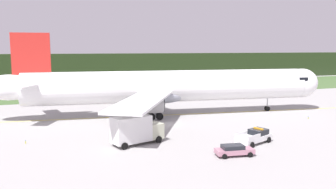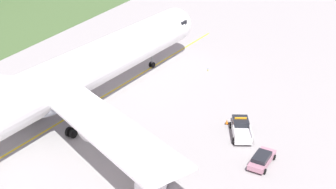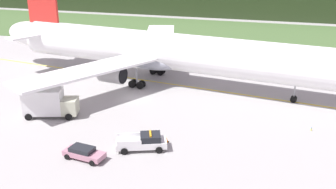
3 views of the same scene
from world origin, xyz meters
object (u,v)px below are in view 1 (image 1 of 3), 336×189
object	(u,v)px
ops_pickup_truck	(255,136)
staff_car	(234,150)
catering_truck	(136,130)
airliner	(168,87)
apron_cone	(257,136)

from	to	relation	value
ops_pickup_truck	staff_car	world-z (taller)	ops_pickup_truck
catering_truck	staff_car	size ratio (longest dim) A/B	1.57
airliner	catering_truck	size ratio (longest dim) A/B	8.66
catering_truck	apron_cone	size ratio (longest dim) A/B	11.52
airliner	ops_pickup_truck	bearing A→B (deg)	-79.26
ops_pickup_truck	catering_truck	xyz separation A→B (m)	(-14.70, 4.80, 1.05)
airliner	catering_truck	distance (m)	20.18
airliner	apron_cone	bearing A→B (deg)	-72.68
airliner	staff_car	world-z (taller)	airliner
catering_truck	airliner	bearing A→B (deg)	57.85
ops_pickup_truck	apron_cone	xyz separation A→B (m)	(1.94, 2.25, -0.60)
airliner	ops_pickup_truck	world-z (taller)	airliner
ops_pickup_truck	apron_cone	world-z (taller)	ops_pickup_truck
airliner	catering_truck	world-z (taller)	airliner
staff_car	apron_cone	world-z (taller)	staff_car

